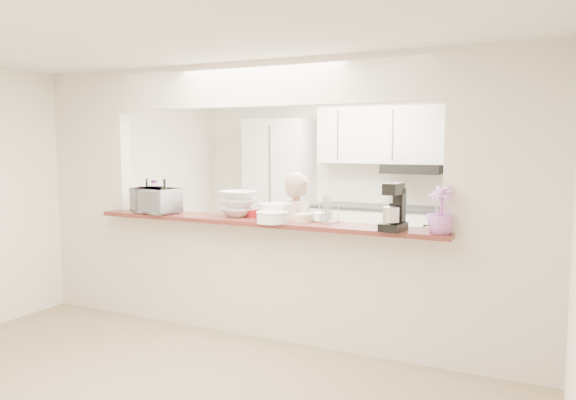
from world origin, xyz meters
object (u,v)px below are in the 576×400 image
Objects in this scene: refrigerator at (524,222)px; toaster_oven at (156,201)px; stand_mixer at (394,209)px; person at (299,243)px.

refrigerator is 4.23m from toaster_oven.
stand_mixer is at bearing 8.26° from toaster_oven.
refrigerator is at bearing 49.82° from toaster_oven.
refrigerator is 2.78m from person.
refrigerator is 1.16× the size of person.
person is at bearing 47.71° from toaster_oven.
stand_mixer is (-0.81, -2.79, 0.41)m from refrigerator.
stand_mixer is (2.39, -0.04, 0.05)m from toaster_oven.
refrigerator reaches higher than stand_mixer.
toaster_oven is at bearing -139.33° from refrigerator.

